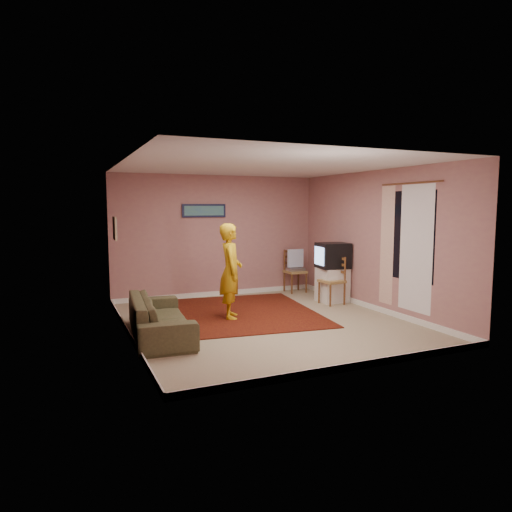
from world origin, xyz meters
name	(u,v)px	position (x,y,z in m)	size (l,w,h in m)	color
ground	(265,322)	(0.00, 0.00, 0.00)	(5.00, 5.00, 0.00)	tan
wall_back	(217,236)	(0.00, 2.50, 1.30)	(4.50, 0.02, 2.60)	#A9776F
wall_front	(356,262)	(0.00, -2.50, 1.30)	(4.50, 0.02, 2.60)	#A9776F
wall_left	(126,250)	(-2.25, 0.00, 1.30)	(0.02, 5.00, 2.60)	#A9776F
wall_right	(376,241)	(2.25, 0.00, 1.30)	(0.02, 5.00, 2.60)	#A9776F
ceiling	(266,166)	(0.00, 0.00, 2.60)	(4.50, 5.00, 0.02)	silver
baseboard_back	(218,293)	(0.00, 2.49, 0.05)	(4.50, 0.02, 0.10)	white
baseboard_front	(353,366)	(0.00, -2.49, 0.05)	(4.50, 0.02, 0.10)	white
baseboard_left	(129,334)	(-2.24, 0.00, 0.05)	(0.02, 5.00, 0.10)	white
baseboard_right	(374,307)	(2.24, 0.00, 0.05)	(0.02, 5.00, 0.10)	white
window	(410,236)	(2.24, -0.90, 1.45)	(0.01, 1.10, 1.50)	black
curtain_sheer	(416,249)	(2.23, -1.05, 1.25)	(0.01, 0.75, 2.10)	white
curtain_floral	(387,245)	(2.21, -0.35, 1.25)	(0.01, 0.35, 2.10)	white
curtain_rod	(410,183)	(2.20, -0.90, 2.32)	(0.02, 0.02, 1.40)	brown
picture_back	(204,211)	(-0.30, 2.47, 1.85)	(0.95, 0.04, 0.28)	#121534
picture_left	(115,228)	(-2.22, 1.60, 1.55)	(0.04, 0.38, 0.42)	tan
area_rug	(247,312)	(-0.02, 0.78, 0.01)	(2.41, 3.01, 0.02)	black
tv_cabinet	(332,285)	(1.95, 0.97, 0.35)	(0.55, 0.50, 0.69)	white
crt_tv	(333,255)	(1.94, 0.98, 0.95)	(0.66, 0.60, 0.51)	black
chair_a	(295,266)	(1.75, 2.20, 0.59)	(0.44, 0.42, 0.52)	#A88851
dvd_player	(295,269)	(1.75, 2.20, 0.52)	(0.38, 0.27, 0.06)	#AEAEB3
blue_throw	(295,258)	(1.75, 2.20, 0.77)	(0.39, 0.05, 0.41)	#95B8F4
chair_b	(332,275)	(1.81, 0.78, 0.58)	(0.45, 0.46, 0.52)	#A88851
game_console	(332,279)	(1.81, 0.78, 0.51)	(0.20, 0.15, 0.04)	white
sofa	(160,317)	(-1.80, -0.13, 0.30)	(2.04, 0.80, 0.60)	brown
person	(231,271)	(-0.44, 0.49, 0.83)	(0.60, 0.40, 1.65)	gold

